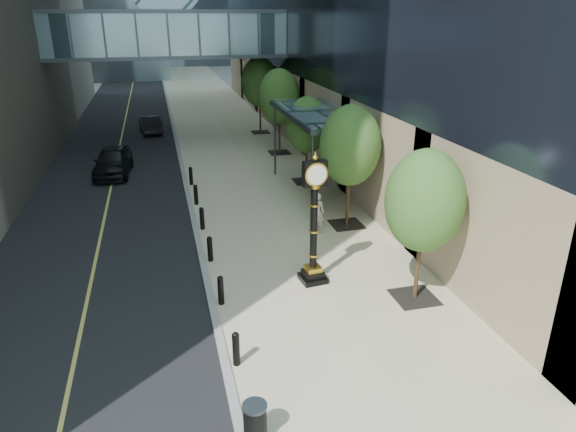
% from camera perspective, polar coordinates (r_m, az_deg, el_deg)
% --- Properties ---
extents(ground, '(320.00, 320.00, 0.00)m').
position_cam_1_polar(ground, '(14.33, 6.17, -16.98)').
color(ground, gray).
rests_on(ground, ground).
extents(road, '(8.00, 180.00, 0.02)m').
position_cam_1_polar(road, '(51.26, -17.51, 10.76)').
color(road, black).
rests_on(road, ground).
extents(sidewalk, '(8.00, 180.00, 0.06)m').
position_cam_1_polar(sidewalk, '(51.43, -8.44, 11.57)').
color(sidewalk, '#C2B395').
rests_on(sidewalk, ground).
extents(curb, '(0.25, 180.00, 0.07)m').
position_cam_1_polar(curb, '(51.19, -12.98, 11.22)').
color(curb, gray).
rests_on(curb, ground).
extents(skywalk, '(17.00, 4.20, 5.80)m').
position_cam_1_polar(skywalk, '(38.43, -13.28, 19.41)').
color(skywalk, '#476A72').
rests_on(skywalk, ground).
extents(entrance_canopy, '(3.00, 8.00, 4.38)m').
position_cam_1_polar(entrance_canopy, '(26.00, 3.15, 11.22)').
color(entrance_canopy, '#383F44').
rests_on(entrance_canopy, ground).
extents(bollard_row, '(0.20, 16.20, 0.90)m').
position_cam_1_polar(bollard_row, '(21.20, -9.12, -1.95)').
color(bollard_row, black).
rests_on(bollard_row, sidewalk).
extents(street_trees, '(2.80, 28.64, 5.76)m').
position_cam_1_polar(street_trees, '(29.12, 1.48, 11.34)').
color(street_trees, black).
rests_on(street_trees, sidewalk).
extents(street_clock, '(0.95, 0.95, 4.59)m').
position_cam_1_polar(street_clock, '(17.49, 2.87, -1.47)').
color(street_clock, black).
rests_on(street_clock, sidewalk).
extents(trash_bin, '(0.68, 0.68, 0.90)m').
position_cam_1_polar(trash_bin, '(12.20, -3.67, -22.01)').
color(trash_bin, black).
rests_on(trash_bin, sidewalk).
extents(pedestrian, '(0.76, 0.60, 1.83)m').
position_cam_1_polar(pedestrian, '(21.87, 3.18, 0.39)').
color(pedestrian, '#A7A099').
rests_on(pedestrian, sidewalk).
extents(car_near, '(2.27, 4.88, 1.62)m').
position_cam_1_polar(car_near, '(31.76, -18.88, 5.80)').
color(car_near, black).
rests_on(car_near, road).
extents(car_far, '(1.92, 4.20, 1.33)m').
position_cam_1_polar(car_far, '(42.39, -15.04, 9.82)').
color(car_far, black).
rests_on(car_far, road).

